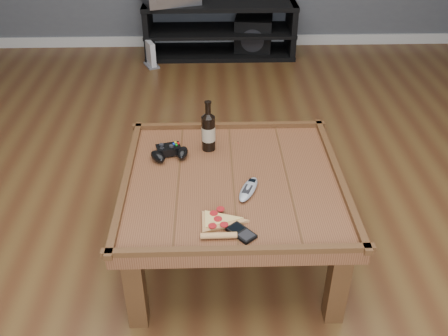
{
  "coord_description": "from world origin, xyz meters",
  "views": [
    {
      "loc": [
        -0.1,
        -1.87,
        1.76
      ],
      "look_at": [
        -0.04,
        -0.01,
        0.52
      ],
      "focal_mm": 40.0,
      "sensor_mm": 36.0,
      "label": 1
    }
  ],
  "objects_px": {
    "game_controller": "(169,152)",
    "remote_control": "(248,189)",
    "game_console": "(151,55)",
    "pizza_slice": "(218,223)",
    "subwoofer": "(253,35)",
    "media_console": "(220,29)",
    "smartphone": "(241,233)",
    "beer_bottle": "(208,130)",
    "coffee_table": "(233,189)"
  },
  "relations": [
    {
      "from": "game_controller",
      "to": "subwoofer",
      "type": "height_order",
      "value": "game_controller"
    },
    {
      "from": "beer_bottle",
      "to": "smartphone",
      "type": "height_order",
      "value": "beer_bottle"
    },
    {
      "from": "coffee_table",
      "to": "beer_bottle",
      "type": "relative_size",
      "value": 3.93
    },
    {
      "from": "game_console",
      "to": "beer_bottle",
      "type": "bearing_deg",
      "value": -99.88
    },
    {
      "from": "pizza_slice",
      "to": "remote_control",
      "type": "xyz_separation_m",
      "value": [
        0.14,
        0.22,
        0.01
      ]
    },
    {
      "from": "pizza_slice",
      "to": "remote_control",
      "type": "bearing_deg",
      "value": 57.08
    },
    {
      "from": "smartphone",
      "to": "pizza_slice",
      "type": "bearing_deg",
      "value": 105.93
    },
    {
      "from": "beer_bottle",
      "to": "pizza_slice",
      "type": "distance_m",
      "value": 0.6
    },
    {
      "from": "subwoofer",
      "to": "game_console",
      "type": "bearing_deg",
      "value": -153.4
    },
    {
      "from": "remote_control",
      "to": "game_console",
      "type": "relative_size",
      "value": 0.88
    },
    {
      "from": "remote_control",
      "to": "subwoofer",
      "type": "relative_size",
      "value": 0.52
    },
    {
      "from": "smartphone",
      "to": "game_console",
      "type": "height_order",
      "value": "smartphone"
    },
    {
      "from": "pizza_slice",
      "to": "media_console",
      "type": "bearing_deg",
      "value": 87.76
    },
    {
      "from": "pizza_slice",
      "to": "smartphone",
      "type": "height_order",
      "value": "pizza_slice"
    },
    {
      "from": "game_console",
      "to": "game_controller",
      "type": "bearing_deg",
      "value": -104.92
    },
    {
      "from": "remote_control",
      "to": "pizza_slice",
      "type": "bearing_deg",
      "value": -100.3
    },
    {
      "from": "smartphone",
      "to": "game_controller",
      "type": "bearing_deg",
      "value": 78.34
    },
    {
      "from": "game_controller",
      "to": "beer_bottle",
      "type": "bearing_deg",
      "value": 6.05
    },
    {
      "from": "subwoofer",
      "to": "game_console",
      "type": "xyz_separation_m",
      "value": [
        -0.96,
        -0.33,
        -0.07
      ]
    },
    {
      "from": "coffee_table",
      "to": "remote_control",
      "type": "xyz_separation_m",
      "value": [
        0.06,
        -0.1,
        0.07
      ]
    },
    {
      "from": "game_controller",
      "to": "subwoofer",
      "type": "bearing_deg",
      "value": 62.33
    },
    {
      "from": "beer_bottle",
      "to": "game_controller",
      "type": "relative_size",
      "value": 1.3
    },
    {
      "from": "media_console",
      "to": "game_console",
      "type": "relative_size",
      "value": 6.15
    },
    {
      "from": "media_console",
      "to": "game_console",
      "type": "xyz_separation_m",
      "value": [
        -0.63,
        -0.28,
        -0.14
      ]
    },
    {
      "from": "coffee_table",
      "to": "smartphone",
      "type": "distance_m",
      "value": 0.39
    },
    {
      "from": "beer_bottle",
      "to": "game_controller",
      "type": "distance_m",
      "value": 0.22
    },
    {
      "from": "smartphone",
      "to": "subwoofer",
      "type": "height_order",
      "value": "smartphone"
    },
    {
      "from": "game_console",
      "to": "media_console",
      "type": "bearing_deg",
      "value": 0.47
    },
    {
      "from": "coffee_table",
      "to": "subwoofer",
      "type": "relative_size",
      "value": 2.67
    },
    {
      "from": "pizza_slice",
      "to": "coffee_table",
      "type": "bearing_deg",
      "value": 76.01
    },
    {
      "from": "remote_control",
      "to": "subwoofer",
      "type": "bearing_deg",
      "value": 106.67
    },
    {
      "from": "smartphone",
      "to": "beer_bottle",
      "type": "bearing_deg",
      "value": 60.57
    },
    {
      "from": "coffee_table",
      "to": "pizza_slice",
      "type": "xyz_separation_m",
      "value": [
        -0.07,
        -0.32,
        0.07
      ]
    },
    {
      "from": "media_console",
      "to": "remote_control",
      "type": "height_order",
      "value": "media_console"
    },
    {
      "from": "game_controller",
      "to": "game_console",
      "type": "xyz_separation_m",
      "value": [
        -0.33,
        2.27,
        -0.37
      ]
    },
    {
      "from": "remote_control",
      "to": "game_controller",
      "type": "bearing_deg",
      "value": 162.53
    },
    {
      "from": "beer_bottle",
      "to": "remote_control",
      "type": "xyz_separation_m",
      "value": [
        0.17,
        -0.37,
        -0.09
      ]
    },
    {
      "from": "media_console",
      "to": "smartphone",
      "type": "xyz_separation_m",
      "value": [
        0.02,
        -3.13,
        0.21
      ]
    },
    {
      "from": "pizza_slice",
      "to": "game_console",
      "type": "relative_size",
      "value": 1.13
    },
    {
      "from": "beer_bottle",
      "to": "subwoofer",
      "type": "xyz_separation_m",
      "value": [
        0.43,
        2.53,
        -0.38
      ]
    },
    {
      "from": "game_controller",
      "to": "remote_control",
      "type": "xyz_separation_m",
      "value": [
        0.36,
        -0.3,
        -0.01
      ]
    },
    {
      "from": "game_console",
      "to": "coffee_table",
      "type": "bearing_deg",
      "value": -98.87
    },
    {
      "from": "remote_control",
      "to": "smartphone",
      "type": "bearing_deg",
      "value": -77.78
    },
    {
      "from": "game_console",
      "to": "subwoofer",
      "type": "bearing_deg",
      "value": -4.38
    },
    {
      "from": "pizza_slice",
      "to": "game_console",
      "type": "distance_m",
      "value": 2.87
    },
    {
      "from": "smartphone",
      "to": "game_console",
      "type": "bearing_deg",
      "value": 62.4
    },
    {
      "from": "media_console",
      "to": "smartphone",
      "type": "height_order",
      "value": "media_console"
    },
    {
      "from": "game_controller",
      "to": "remote_control",
      "type": "distance_m",
      "value": 0.47
    },
    {
      "from": "game_controller",
      "to": "pizza_slice",
      "type": "relative_size",
      "value": 0.78
    },
    {
      "from": "pizza_slice",
      "to": "subwoofer",
      "type": "bearing_deg",
      "value": 81.9
    }
  ]
}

